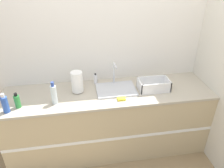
# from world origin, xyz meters

# --- Properties ---
(ground_plane) EXTENTS (12.00, 12.00, 0.00)m
(ground_plane) POSITION_xyz_m (0.00, 0.00, 0.00)
(ground_plane) COLOR #937A56
(wall_back) EXTENTS (4.90, 0.06, 2.60)m
(wall_back) POSITION_xyz_m (0.00, 0.69, 1.30)
(wall_back) COLOR silver
(wall_back) RESTS_ON ground_plane
(wall_right) EXTENTS (0.06, 2.66, 2.60)m
(wall_right) POSITION_xyz_m (1.28, 0.33, 1.30)
(wall_right) COLOR beige
(wall_right) RESTS_ON ground_plane
(counter_cabinet) EXTENTS (2.53, 0.68, 0.89)m
(counter_cabinet) POSITION_xyz_m (0.00, 0.33, 0.44)
(counter_cabinet) COLOR tan
(counter_cabinet) RESTS_ON ground_plane
(sink) EXTENTS (0.47, 0.35, 0.30)m
(sink) POSITION_xyz_m (0.10, 0.35, 0.91)
(sink) COLOR silver
(sink) RESTS_ON counter_cabinet
(paper_towel_roll) EXTENTS (0.14, 0.14, 0.26)m
(paper_towel_roll) POSITION_xyz_m (-0.36, 0.39, 1.02)
(paper_towel_roll) COLOR #4C4C51
(paper_towel_roll) RESTS_ON counter_cabinet
(dish_rack) EXTENTS (0.37, 0.22, 0.13)m
(dish_rack) POSITION_xyz_m (0.55, 0.29, 0.94)
(dish_rack) COLOR white
(dish_rack) RESTS_ON counter_cabinet
(bottle_blue) EXTENTS (0.07, 0.07, 0.22)m
(bottle_blue) POSITION_xyz_m (-1.10, 0.10, 0.98)
(bottle_blue) COLOR #2D56B7
(bottle_blue) RESTS_ON counter_cabinet
(bottle_clear) EXTENTS (0.06, 0.06, 0.27)m
(bottle_clear) POSITION_xyz_m (-0.62, 0.18, 1.00)
(bottle_clear) COLOR silver
(bottle_clear) RESTS_ON counter_cabinet
(bottle_green) EXTENTS (0.06, 0.06, 0.18)m
(bottle_green) POSITION_xyz_m (-1.00, 0.17, 0.96)
(bottle_green) COLOR #2D8C3D
(bottle_green) RESTS_ON counter_cabinet
(soap_dispenser) EXTENTS (0.05, 0.05, 0.14)m
(soap_dispenser) POSITION_xyz_m (-0.13, 0.55, 0.95)
(soap_dispenser) COLOR silver
(soap_dispenser) RESTS_ON counter_cabinet
(sponge) EXTENTS (0.09, 0.06, 0.02)m
(sponge) POSITION_xyz_m (0.12, 0.13, 0.90)
(sponge) COLOR yellow
(sponge) RESTS_ON counter_cabinet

